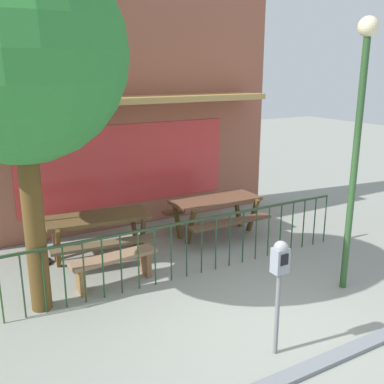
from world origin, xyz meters
The scene contains 11 objects.
ground centered at (0.00, 0.00, 0.00)m, with size 40.00×40.00×0.00m, color gray.
pub_storefront centered at (0.00, 5.08, 2.96)m, with size 7.04×1.31×5.98m.
patio_fence_front centered at (0.00, 2.02, 0.66)m, with size 5.94×0.04×0.97m.
picnic_table_left centered at (-1.12, 3.53, 0.61)m, with size 1.94×1.56×0.79m.
picnic_table_right centered at (1.31, 3.42, 0.61)m, with size 1.81×1.37×0.79m.
patio_umbrella centered at (-2.12, 3.74, 2.32)m, with size 1.86×1.86×2.50m.
patio_bench centered at (-1.25, 2.37, 0.35)m, with size 1.42×0.43×0.48m.
parking_meter_near centered at (-0.22, -0.30, 1.11)m, with size 0.18×0.17×1.44m.
street_tree centered at (-2.42, 2.17, 3.48)m, with size 2.76×2.76×4.88m.
street_lamp centered at (1.81, 0.49, 2.60)m, with size 0.28×0.28×4.00m.
curb_edge centered at (0.00, -0.75, 0.00)m, with size 9.86×0.20×0.11m, color slate.
Camera 1 is at (-3.41, -3.87, 3.31)m, focal length 41.89 mm.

